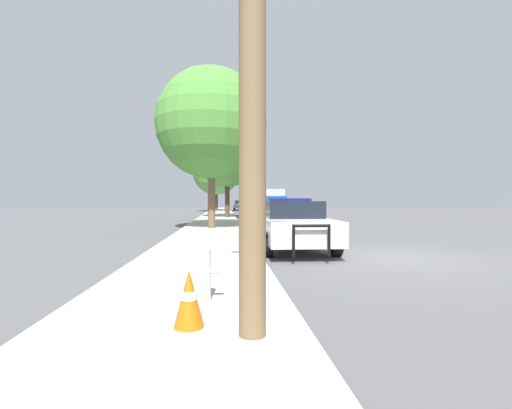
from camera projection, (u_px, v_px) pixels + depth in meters
name	position (u px, v px, depth m)	size (l,w,h in m)	color
ground_plane	(398.00, 258.00, 8.89)	(110.00, 110.00, 0.00)	#565659
sidewalk_left	(201.00, 258.00, 8.42)	(3.00, 110.00, 0.13)	#ADA89E
police_car	(291.00, 223.00, 10.70)	(2.16, 5.34, 1.56)	white
fire_hydrant	(203.00, 269.00, 4.67)	(0.49, 0.21, 0.80)	white
traffic_light	(226.00, 173.00, 32.19)	(4.22, 0.35, 5.49)	#424247
car_background_midblock	(255.00, 210.00, 26.93)	(1.92, 4.47, 1.30)	slate
car_background_oncoming	(288.00, 207.00, 36.24)	(2.14, 4.59, 1.34)	slate
car_background_distant	(240.00, 205.00, 51.96)	(2.06, 4.64, 1.47)	#B7B7BC
box_truck	(275.00, 199.00, 47.44)	(3.06, 7.48, 2.99)	navy
tree_sidewalk_near	(211.00, 124.00, 16.88)	(5.47, 5.47, 7.88)	brown
tree_sidewalk_mid	(227.00, 154.00, 27.59)	(5.36, 5.36, 7.81)	#4C3823
tree_sidewalk_far	(216.00, 171.00, 44.36)	(6.11, 6.11, 8.16)	#4C3823
traffic_cone	(189.00, 298.00, 3.69)	(0.33, 0.33, 0.62)	orange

